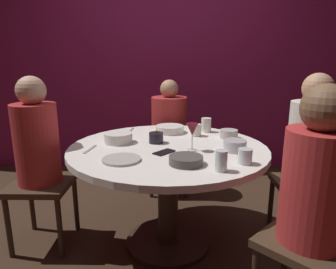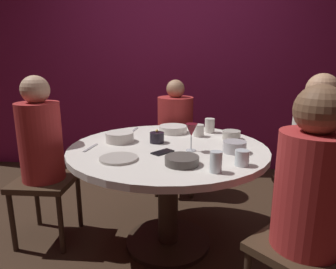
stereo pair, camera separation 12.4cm
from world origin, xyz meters
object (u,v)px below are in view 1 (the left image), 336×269
(cell_phone, at_px, (164,152))
(dinner_plate, at_px, (121,159))
(wine_glass, at_px, (192,131))
(cup_by_right_diner, at_px, (221,161))
(dining_table, at_px, (168,168))
(bowl_small_white, at_px, (170,129))
(seated_diner_left, at_px, (37,146))
(candle_holder, at_px, (156,138))
(seated_diner_back, at_px, (169,123))
(bowl_salad_center, at_px, (118,138))
(cup_near_candle, at_px, (206,125))
(bowl_rice_portion, at_px, (229,134))
(cup_by_left_diner, at_px, (245,156))
(seated_diner_front_right, at_px, (316,187))
(seated_diner_right, at_px, (311,145))
(cup_center_front, at_px, (196,130))
(bowl_serving_large, at_px, (235,146))
(bowl_sauce_side, at_px, (186,160))

(cell_phone, bearing_deg, dinner_plate, 72.94)
(wine_glass, relative_size, cup_by_right_diner, 1.59)
(dining_table, bearing_deg, bowl_small_white, 88.60)
(seated_diner_left, relative_size, candle_holder, 11.96)
(seated_diner_back, bearing_deg, bowl_salad_center, -22.51)
(bowl_salad_center, relative_size, cup_near_candle, 1.75)
(wine_glass, relative_size, cell_phone, 1.26)
(seated_diner_back, relative_size, cell_phone, 7.90)
(seated_diner_back, distance_m, cup_near_candle, 0.60)
(dining_table, xyz_separation_m, bowl_rice_portion, (0.44, 0.22, 0.18))
(cell_phone, distance_m, bowl_rice_portion, 0.59)
(seated_diner_left, height_order, cup_by_left_diner, seated_diner_left)
(dinner_plate, relative_size, bowl_small_white, 1.01)
(bowl_rice_portion, distance_m, cup_by_right_diner, 0.70)
(seated_diner_back, bearing_deg, seated_diner_front_right, 22.88)
(bowl_salad_center, relative_size, bowl_rice_portion, 1.51)
(seated_diner_left, relative_size, cell_phone, 8.51)
(seated_diner_right, xyz_separation_m, cup_by_left_diner, (-0.52, -0.34, 0.03))
(dinner_plate, distance_m, cup_by_left_diner, 0.70)
(candle_holder, relative_size, cup_center_front, 1.10)
(seated_diner_right, height_order, bowl_serving_large, seated_diner_right)
(seated_diner_front_right, relative_size, dinner_plate, 5.37)
(cup_by_left_diner, bearing_deg, dining_table, 141.56)
(bowl_salad_center, distance_m, bowl_small_white, 0.46)
(candle_holder, xyz_separation_m, bowl_salad_center, (-0.26, 0.00, -0.00))
(dinner_plate, xyz_separation_m, cup_by_right_diner, (0.54, -0.16, 0.05))
(cell_phone, height_order, cup_center_front, cup_center_front)
(candle_holder, distance_m, dinner_plate, 0.42)
(bowl_sauce_side, bearing_deg, candle_holder, 113.31)
(wine_glass, bearing_deg, cup_near_candle, 74.06)
(seated_diner_right, height_order, bowl_sauce_side, seated_diner_right)
(cup_by_right_diner, bearing_deg, seated_diner_front_right, -28.81)
(seated_diner_back, xyz_separation_m, candle_holder, (-0.08, -0.84, 0.08))
(dining_table, height_order, bowl_salad_center, bowl_salad_center)
(bowl_small_white, bearing_deg, dinner_plate, -111.86)
(bowl_serving_large, bearing_deg, cell_phone, -174.20)
(dining_table, relative_size, cup_center_front, 14.47)
(seated_diner_back, xyz_separation_m, dinner_plate, (-0.26, -1.22, 0.05))
(seated_diner_left, bearing_deg, bowl_small_white, 23.23)
(cup_center_front, bearing_deg, wine_glass, -98.50)
(bowl_serving_large, xyz_separation_m, bowl_sauce_side, (-0.32, -0.25, -0.01))
(cell_phone, bearing_deg, seated_diner_front_right, -176.14)
(bowl_serving_large, xyz_separation_m, bowl_rice_portion, (0.02, 0.32, -0.00))
(bowl_salad_center, distance_m, cup_by_left_diner, 0.88)
(dining_table, distance_m, cup_by_left_diner, 0.58)
(seated_diner_back, height_order, bowl_rice_portion, seated_diner_back)
(seated_diner_right, bearing_deg, bowl_rice_portion, -23.49)
(dining_table, distance_m, cup_by_right_diner, 0.57)
(bowl_serving_large, height_order, bowl_rice_portion, bowl_serving_large)
(dining_table, xyz_separation_m, seated_diner_back, (0.00, 0.92, 0.11))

